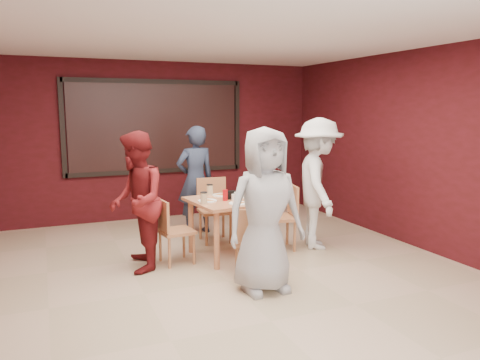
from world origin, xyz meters
name	(u,v)px	position (x,y,z in m)	size (l,w,h in m)	color
floor	(227,281)	(0.00, 0.00, 0.00)	(7.00, 7.00, 0.00)	tan
window_blinds	(156,127)	(0.00, 3.45, 1.65)	(3.00, 0.02, 1.50)	black
dining_table	(230,206)	(0.37, 0.87, 0.68)	(1.09, 1.09, 0.93)	#BD754D
chair_front	(252,238)	(0.33, 0.05, 0.47)	(0.51, 0.51, 0.83)	#AA6C42
chair_back	(214,206)	(0.44, 1.67, 0.53)	(0.49, 0.49, 0.94)	#AA6C42
chair_left	(171,227)	(-0.43, 0.85, 0.48)	(0.45, 0.45, 0.84)	#AA6C42
chair_right	(284,213)	(1.21, 0.88, 0.52)	(0.52, 0.52, 0.91)	#AA6C42
diner_front	(265,210)	(0.28, -0.40, 0.90)	(0.87, 0.57, 1.79)	#A4A4A4
diner_back	(195,180)	(0.31, 2.18, 0.85)	(0.62, 0.41, 1.71)	#283248
diner_left	(136,202)	(-0.87, 0.81, 0.86)	(0.83, 0.65, 1.71)	maroon
diner_right	(318,184)	(1.68, 0.76, 0.93)	(1.20, 0.69, 1.85)	silver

